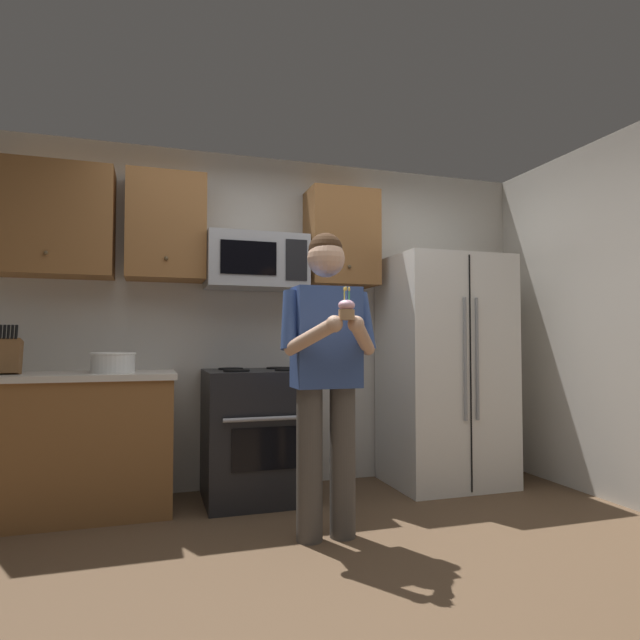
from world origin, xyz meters
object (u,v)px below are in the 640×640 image
Objects in this scene: microwave at (256,262)px; person at (327,364)px; knife_block at (7,356)px; cupcake at (347,309)px; oven_range at (258,434)px; refrigerator at (445,370)px; bowl_large_white at (113,362)px.

person is (0.22, -1.01, -0.72)m from microwave.
cupcake reaches higher than knife_block.
oven_range is 1.71m from knife_block.
refrigerator is (1.50, -0.16, -0.82)m from microwave.
microwave is 2.55× the size of bowl_large_white.
bowl_large_white is (-2.48, 0.01, 0.09)m from refrigerator.
cupcake is (0.22, -1.34, -0.43)m from microwave.
person is at bearing -35.56° from bowl_large_white.
bowl_large_white is at bearing 144.44° from person.
microwave is at bearing 8.58° from bowl_large_white.
oven_range is 1.49m from cupcake.
bowl_large_white is (0.62, 0.00, -0.05)m from knife_block.
microwave is at bearing 173.97° from refrigerator.
microwave reaches higher than person.
knife_block is 1.84× the size of cupcake.
person is at bearing -75.86° from oven_range.
microwave is (0.00, 0.12, 1.26)m from oven_range.
oven_range is 1.26× the size of microwave.
person is (1.83, -0.86, -0.04)m from knife_block.
refrigerator is at bearing 42.78° from cupcake.
refrigerator is at bearing -6.03° from microwave.
bowl_large_white is at bearing 135.36° from cupcake.
cupcake is (1.83, -1.19, 0.26)m from knife_block.
person is (1.21, -0.86, 0.00)m from bowl_large_white.
knife_block is 0.18× the size of person.
cupcake reaches higher than bowl_large_white.
person is 10.13× the size of cupcake.
person is at bearing -146.28° from refrigerator.
knife_block is at bearing 146.98° from cupcake.
cupcake is at bearing -44.64° from bowl_large_white.
knife_block is at bearing 154.81° from person.
person reaches higher than knife_block.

